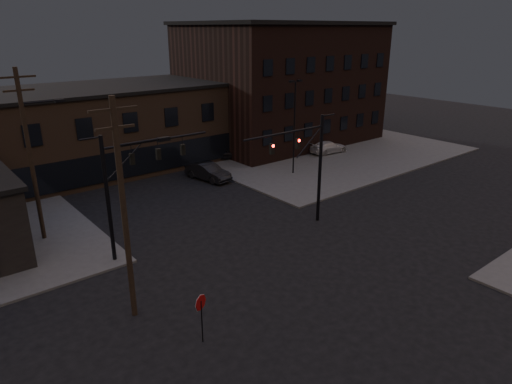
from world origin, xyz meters
The scene contains 14 objects.
ground centered at (0.00, 0.00, 0.00)m, with size 140.00×140.00×0.00m, color black.
sidewalk_ne centered at (22.00, 22.00, 0.07)m, with size 30.00×30.00×0.15m, color #474744.
building_row centered at (0.00, 28.00, 4.00)m, with size 40.00×12.00×8.00m, color #4E3929.
building_right centered at (22.00, 26.00, 7.00)m, with size 22.00×16.00×14.00m, color black.
traffic_signal_near centered at (5.36, 4.50, 4.93)m, with size 7.12×0.24×8.00m.
traffic_signal_far centered at (-6.72, 8.00, 5.01)m, with size 7.12×0.24×8.00m.
stop_sign centered at (-8.00, -1.99, 1.84)m, with size 0.72×0.33×2.48m.
utility_pole_near centered at (-9.43, 2.00, 5.87)m, with size 3.70×0.28×11.00m.
utility_pole_mid centered at (-10.44, 14.00, 6.13)m, with size 3.70×0.28×11.50m.
lot_light_a centered at (13.00, 14.00, 5.51)m, with size 1.50×0.28×9.14m.
lot_light_b centered at (19.00, 19.00, 5.51)m, with size 1.50×0.28×9.14m.
parked_car_lot_a centered at (10.37, 22.56, 0.84)m, with size 1.62×4.03×1.37m, color black.
parked_car_lot_b centered at (21.44, 16.99, 0.82)m, with size 1.88×4.63×1.34m, color silver.
car_crossing centered at (5.50, 17.87, 0.81)m, with size 1.71×4.89×1.61m, color black.
Camera 1 is at (-17.16, -17.12, 13.71)m, focal length 32.00 mm.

